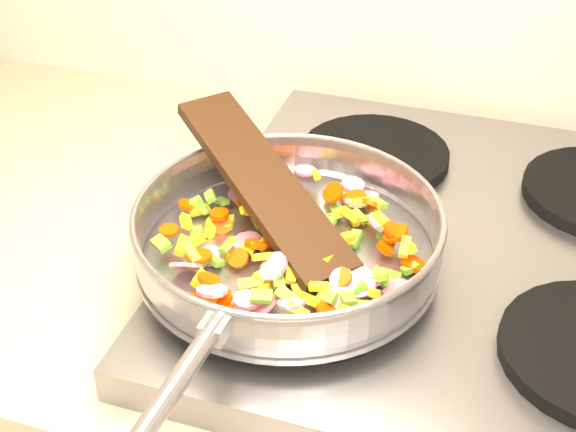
% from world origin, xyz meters
% --- Properties ---
extents(cooktop, '(0.60, 0.60, 0.04)m').
position_xyz_m(cooktop, '(-0.70, 1.67, 0.92)').
color(cooktop, '#939399').
rests_on(cooktop, counter_top).
extents(grate_fl, '(0.19, 0.19, 0.02)m').
position_xyz_m(grate_fl, '(-0.84, 1.52, 0.95)').
color(grate_fl, black).
rests_on(grate_fl, cooktop).
extents(grate_bl, '(0.19, 0.19, 0.02)m').
position_xyz_m(grate_bl, '(-0.84, 1.81, 0.95)').
color(grate_bl, black).
rests_on(grate_bl, cooktop).
extents(saute_pan, '(0.36, 0.53, 0.06)m').
position_xyz_m(saute_pan, '(-0.88, 1.56, 0.99)').
color(saute_pan, '#9E9EA5').
rests_on(saute_pan, grate_fl).
extents(vegetable_heap, '(0.29, 0.28, 0.06)m').
position_xyz_m(vegetable_heap, '(-0.87, 1.56, 0.98)').
color(vegetable_heap, '#CB1349').
rests_on(vegetable_heap, saute_pan).
extents(wooden_spatula, '(0.26, 0.24, 0.08)m').
position_xyz_m(wooden_spatula, '(-0.92, 1.61, 1.01)').
color(wooden_spatula, black).
rests_on(wooden_spatula, saute_pan).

